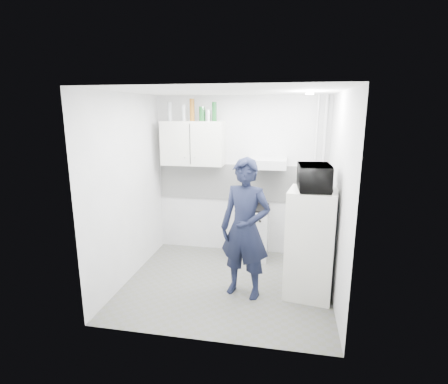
# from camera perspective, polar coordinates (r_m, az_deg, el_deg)

# --- Properties ---
(floor) EXTENTS (2.80, 2.80, 0.00)m
(floor) POSITION_cam_1_polar(r_m,az_deg,el_deg) (5.05, 0.44, -14.79)
(floor) COLOR #5D5D5D
(floor) RESTS_ON ground
(ceiling) EXTENTS (2.80, 2.80, 0.00)m
(ceiling) POSITION_cam_1_polar(r_m,az_deg,el_deg) (4.46, 0.50, 16.17)
(ceiling) COLOR white
(ceiling) RESTS_ON wall_back
(wall_back) EXTENTS (2.80, 0.00, 2.80)m
(wall_back) POSITION_cam_1_polar(r_m,az_deg,el_deg) (5.79, 2.68, 2.57)
(wall_back) COLOR white
(wall_back) RESTS_ON floor
(wall_left) EXTENTS (0.00, 2.60, 2.60)m
(wall_left) POSITION_cam_1_polar(r_m,az_deg,el_deg) (5.02, -15.46, 0.42)
(wall_left) COLOR white
(wall_left) RESTS_ON floor
(wall_right) EXTENTS (0.00, 2.60, 2.60)m
(wall_right) POSITION_cam_1_polar(r_m,az_deg,el_deg) (4.55, 18.08, -1.05)
(wall_right) COLOR white
(wall_right) RESTS_ON floor
(person) EXTENTS (0.75, 0.59, 1.81)m
(person) POSITION_cam_1_polar(r_m,az_deg,el_deg) (4.46, 3.48, -6.01)
(person) COLOR black
(person) RESTS_ON floor
(stove) EXTENTS (0.52, 0.52, 0.84)m
(stove) POSITION_cam_1_polar(r_m,az_deg,el_deg) (5.75, 4.57, -6.65)
(stove) COLOR silver
(stove) RESTS_ON floor
(fridge) EXTENTS (0.66, 0.66, 1.41)m
(fridge) POSITION_cam_1_polar(r_m,az_deg,el_deg) (4.65, 13.93, -8.17)
(fridge) COLOR white
(fridge) RESTS_ON floor
(stove_top) EXTENTS (0.50, 0.50, 0.03)m
(stove_top) POSITION_cam_1_polar(r_m,az_deg,el_deg) (5.62, 4.66, -2.49)
(stove_top) COLOR black
(stove_top) RESTS_ON stove
(saucepan) EXTENTS (0.17, 0.17, 0.10)m
(saucepan) POSITION_cam_1_polar(r_m,az_deg,el_deg) (5.62, 4.60, -1.81)
(saucepan) COLOR silver
(saucepan) RESTS_ON stove_top
(microwave) EXTENTS (0.59, 0.42, 0.31)m
(microwave) POSITION_cam_1_polar(r_m,az_deg,el_deg) (4.41, 14.55, 2.32)
(microwave) COLOR black
(microwave) RESTS_ON fridge
(bottle_a) EXTENTS (0.07, 0.07, 0.29)m
(bottle_a) POSITION_cam_1_polar(r_m,az_deg,el_deg) (5.79, -8.86, 12.85)
(bottle_a) COLOR #B2B7BC
(bottle_a) RESTS_ON upper_cabinet
(bottle_c) EXTENTS (0.06, 0.06, 0.25)m
(bottle_c) POSITION_cam_1_polar(r_m,az_deg,el_deg) (5.71, -6.59, 12.69)
(bottle_c) COLOR #B2B7BC
(bottle_c) RESTS_ON upper_cabinet
(bottle_d) EXTENTS (0.08, 0.08, 0.35)m
(bottle_d) POSITION_cam_1_polar(r_m,az_deg,el_deg) (5.67, -5.23, 13.20)
(bottle_d) COLOR brown
(bottle_d) RESTS_ON upper_cabinet
(canister_a) EXTENTS (0.09, 0.09, 0.22)m
(canister_a) POSITION_cam_1_polar(r_m,az_deg,el_deg) (5.63, -3.62, 12.61)
(canister_a) COLOR #144C1E
(canister_a) RESTS_ON upper_cabinet
(canister_b) EXTENTS (0.09, 0.09, 0.17)m
(canister_b) POSITION_cam_1_polar(r_m,az_deg,el_deg) (5.61, -2.65, 12.37)
(canister_b) COLOR silver
(canister_b) RESTS_ON upper_cabinet
(bottle_e) EXTENTS (0.07, 0.07, 0.29)m
(bottle_e) POSITION_cam_1_polar(r_m,az_deg,el_deg) (5.59, -1.59, 12.99)
(bottle_e) COLOR #144C1E
(bottle_e) RESTS_ON upper_cabinet
(upper_cabinet) EXTENTS (1.00, 0.35, 0.70)m
(upper_cabinet) POSITION_cam_1_polar(r_m,az_deg,el_deg) (5.70, -5.07, 7.94)
(upper_cabinet) COLOR white
(upper_cabinet) RESTS_ON wall_back
(range_hood) EXTENTS (0.60, 0.50, 0.14)m
(range_hood) POSITION_cam_1_polar(r_m,az_deg,el_deg) (5.45, 7.04, 4.69)
(range_hood) COLOR silver
(range_hood) RESTS_ON wall_back
(backsplash) EXTENTS (2.74, 0.03, 0.60)m
(backsplash) POSITION_cam_1_polar(r_m,az_deg,el_deg) (5.79, 2.65, 1.57)
(backsplash) COLOR white
(backsplash) RESTS_ON wall_back
(pipe_a) EXTENTS (0.05, 0.05, 2.60)m
(pipe_a) POSITION_cam_1_polar(r_m,az_deg,el_deg) (5.68, 15.67, 1.87)
(pipe_a) COLOR silver
(pipe_a) RESTS_ON floor
(pipe_b) EXTENTS (0.04, 0.04, 2.60)m
(pipe_b) POSITION_cam_1_polar(r_m,az_deg,el_deg) (5.67, 14.46, 1.93)
(pipe_b) COLOR silver
(pipe_b) RESTS_ON floor
(ceiling_spot_fixture) EXTENTS (0.10, 0.10, 0.02)m
(ceiling_spot_fixture) POSITION_cam_1_polar(r_m,az_deg,el_deg) (4.59, 13.82, 15.35)
(ceiling_spot_fixture) COLOR white
(ceiling_spot_fixture) RESTS_ON ceiling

